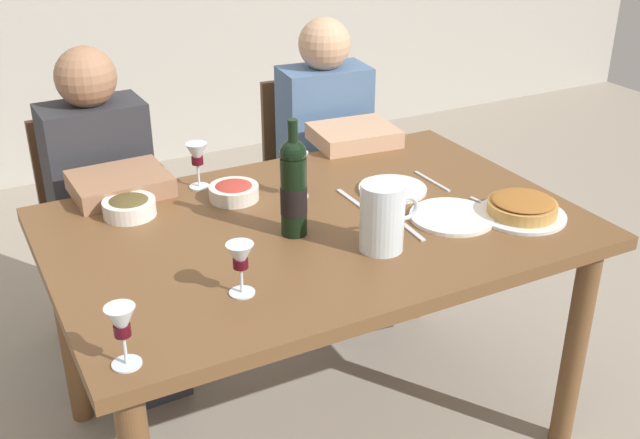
% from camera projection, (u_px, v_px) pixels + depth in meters
% --- Properties ---
extents(ground_plane, '(8.00, 8.00, 0.00)m').
position_uv_depth(ground_plane, '(316.00, 427.00, 2.55)').
color(ground_plane, gray).
extents(dining_table, '(1.50, 1.00, 0.76)m').
position_uv_depth(dining_table, '(316.00, 250.00, 2.25)').
color(dining_table, brown).
rests_on(dining_table, ground).
extents(wine_bottle, '(0.07, 0.07, 0.33)m').
position_uv_depth(wine_bottle, '(294.00, 187.00, 2.08)').
color(wine_bottle, black).
rests_on(wine_bottle, dining_table).
extents(water_pitcher, '(0.17, 0.12, 0.19)m').
position_uv_depth(water_pitcher, '(382.00, 221.00, 2.03)').
color(water_pitcher, silver).
rests_on(water_pitcher, dining_table).
extents(baked_tart, '(0.26, 0.26, 0.06)m').
position_uv_depth(baked_tart, '(522.00, 208.00, 2.23)').
color(baked_tart, silver).
rests_on(baked_tart, dining_table).
extents(salad_bowl, '(0.15, 0.15, 0.05)m').
position_uv_depth(salad_bowl, '(234.00, 191.00, 2.34)').
color(salad_bowl, silver).
rests_on(salad_bowl, dining_table).
extents(olive_bowl, '(0.15, 0.15, 0.06)m').
position_uv_depth(olive_bowl, '(129.00, 206.00, 2.24)').
color(olive_bowl, white).
rests_on(olive_bowl, dining_table).
extents(wine_glass_left_diner, '(0.07, 0.07, 0.13)m').
position_uv_depth(wine_glass_left_diner, '(240.00, 259.00, 1.82)').
color(wine_glass_left_diner, silver).
rests_on(wine_glass_left_diner, dining_table).
extents(wine_glass_right_diner, '(0.06, 0.06, 0.14)m').
position_uv_depth(wine_glass_right_diner, '(122.00, 325.00, 1.56)').
color(wine_glass_right_diner, silver).
rests_on(wine_glass_right_diner, dining_table).
extents(wine_glass_centre, '(0.06, 0.06, 0.15)m').
position_uv_depth(wine_glass_centre, '(298.00, 166.00, 2.33)').
color(wine_glass_centre, silver).
rests_on(wine_glass_centre, dining_table).
extents(wine_glass_spare, '(0.07, 0.07, 0.15)m').
position_uv_depth(wine_glass_spare, '(197.00, 157.00, 2.39)').
color(wine_glass_spare, silver).
rests_on(wine_glass_spare, dining_table).
extents(dinner_plate_left_setting, '(0.21, 0.21, 0.01)m').
position_uv_depth(dinner_plate_left_setting, '(393.00, 189.00, 2.41)').
color(dinner_plate_left_setting, silver).
rests_on(dinner_plate_left_setting, dining_table).
extents(dinner_plate_right_setting, '(0.25, 0.25, 0.01)m').
position_uv_depth(dinner_plate_right_setting, '(452.00, 217.00, 2.23)').
color(dinner_plate_right_setting, white).
rests_on(dinner_plate_right_setting, dining_table).
extents(fork_left_setting, '(0.01, 0.16, 0.00)m').
position_uv_depth(fork_left_setting, '(351.00, 199.00, 2.35)').
color(fork_left_setting, silver).
rests_on(fork_left_setting, dining_table).
extents(knife_left_setting, '(0.01, 0.18, 0.00)m').
position_uv_depth(knife_left_setting, '(432.00, 181.00, 2.47)').
color(knife_left_setting, silver).
rests_on(knife_left_setting, dining_table).
extents(knife_right_setting, '(0.04, 0.18, 0.00)m').
position_uv_depth(knife_right_setting, '(493.00, 208.00, 2.29)').
color(knife_right_setting, silver).
rests_on(knife_right_setting, dining_table).
extents(spoon_right_setting, '(0.02, 0.16, 0.00)m').
position_uv_depth(spoon_right_setting, '(409.00, 229.00, 2.17)').
color(spoon_right_setting, silver).
rests_on(spoon_right_setting, dining_table).
extents(chair_left, '(0.41, 0.41, 0.87)m').
position_uv_depth(chair_left, '(98.00, 219.00, 2.83)').
color(chair_left, brown).
rests_on(chair_left, ground).
extents(diner_left, '(0.35, 0.51, 1.16)m').
position_uv_depth(diner_left, '(112.00, 214.00, 2.59)').
color(diner_left, '#2D2D33').
rests_on(diner_left, ground).
extents(chair_right, '(0.44, 0.44, 0.87)m').
position_uv_depth(chair_right, '(312.00, 171.00, 3.24)').
color(chair_right, brown).
rests_on(chair_right, ground).
extents(diner_right, '(0.37, 0.53, 1.16)m').
position_uv_depth(diner_right, '(335.00, 164.00, 3.00)').
color(diner_right, '#4C6B93').
rests_on(diner_right, ground).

